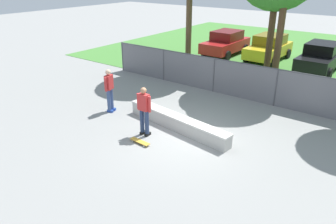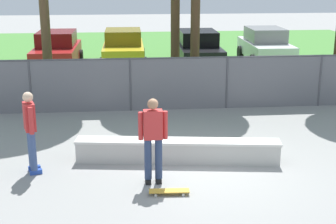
{
  "view_description": "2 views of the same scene",
  "coord_description": "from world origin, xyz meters",
  "px_view_note": "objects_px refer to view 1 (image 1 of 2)",
  "views": [
    {
      "loc": [
        5.77,
        -8.38,
        5.46
      ],
      "look_at": [
        -0.47,
        -0.1,
        0.93
      ],
      "focal_mm": 34.65,
      "sensor_mm": 36.0,
      "label": 1
    },
    {
      "loc": [
        -1.76,
        -9.9,
        4.27
      ],
      "look_at": [
        -0.75,
        0.76,
        1.15
      ],
      "focal_mm": 52.07,
      "sensor_mm": 36.0,
      "label": 2
    }
  ],
  "objects_px": {
    "skateboarder": "(144,109)",
    "car_black": "(320,57)",
    "car_red": "(226,43)",
    "concrete_ledge": "(177,122)",
    "skateboard": "(140,141)",
    "car_yellow": "(269,48)",
    "bystander": "(109,89)"
  },
  "relations": [
    {
      "from": "concrete_ledge",
      "to": "car_red",
      "type": "xyz_separation_m",
      "value": [
        -4.12,
        11.63,
        0.57
      ]
    },
    {
      "from": "skateboarder",
      "to": "concrete_ledge",
      "type": "bearing_deg",
      "value": 60.53
    },
    {
      "from": "car_black",
      "to": "bystander",
      "type": "height_order",
      "value": "bystander"
    },
    {
      "from": "skateboarder",
      "to": "car_black",
      "type": "bearing_deg",
      "value": 77.04
    },
    {
      "from": "concrete_ledge",
      "to": "car_yellow",
      "type": "bearing_deg",
      "value": 95.48
    },
    {
      "from": "skateboarder",
      "to": "car_red",
      "type": "distance_m",
      "value": 13.22
    },
    {
      "from": "skateboard",
      "to": "bystander",
      "type": "relative_size",
      "value": 0.44
    },
    {
      "from": "concrete_ledge",
      "to": "car_black",
      "type": "height_order",
      "value": "car_black"
    },
    {
      "from": "car_black",
      "to": "bystander",
      "type": "xyz_separation_m",
      "value": [
        -5.44,
        -11.62,
        0.17
      ]
    },
    {
      "from": "car_red",
      "to": "car_yellow",
      "type": "bearing_deg",
      "value": 6.56
    },
    {
      "from": "car_yellow",
      "to": "car_black",
      "type": "xyz_separation_m",
      "value": [
        3.38,
        -0.67,
        0.0
      ]
    },
    {
      "from": "skateboard",
      "to": "car_yellow",
      "type": "bearing_deg",
      "value": 93.32
    },
    {
      "from": "skateboard",
      "to": "car_yellow",
      "type": "height_order",
      "value": "car_yellow"
    },
    {
      "from": "skateboarder",
      "to": "car_red",
      "type": "bearing_deg",
      "value": 105.33
    },
    {
      "from": "car_yellow",
      "to": "bystander",
      "type": "relative_size",
      "value": 2.32
    },
    {
      "from": "car_red",
      "to": "car_yellow",
      "type": "distance_m",
      "value": 2.99
    },
    {
      "from": "car_yellow",
      "to": "concrete_ledge",
      "type": "bearing_deg",
      "value": -84.52
    },
    {
      "from": "car_black",
      "to": "car_yellow",
      "type": "bearing_deg",
      "value": 168.73
    },
    {
      "from": "skateboard",
      "to": "bystander",
      "type": "distance_m",
      "value": 3.31
    },
    {
      "from": "skateboarder",
      "to": "car_black",
      "type": "distance_m",
      "value": 12.74
    },
    {
      "from": "concrete_ledge",
      "to": "car_red",
      "type": "relative_size",
      "value": 1.11
    },
    {
      "from": "skateboarder",
      "to": "skateboard",
      "type": "relative_size",
      "value": 2.25
    },
    {
      "from": "car_red",
      "to": "bystander",
      "type": "distance_m",
      "value": 11.98
    },
    {
      "from": "concrete_ledge",
      "to": "skateboarder",
      "type": "height_order",
      "value": "skateboarder"
    },
    {
      "from": "car_yellow",
      "to": "bystander",
      "type": "bearing_deg",
      "value": -99.53
    },
    {
      "from": "skateboarder",
      "to": "bystander",
      "type": "distance_m",
      "value": 2.7
    },
    {
      "from": "car_red",
      "to": "bystander",
      "type": "height_order",
      "value": "bystander"
    },
    {
      "from": "concrete_ledge",
      "to": "bystander",
      "type": "bearing_deg",
      "value": -174.4
    },
    {
      "from": "skateboarder",
      "to": "car_yellow",
      "type": "xyz_separation_m",
      "value": [
        -0.52,
        13.09,
        -0.17
      ]
    },
    {
      "from": "skateboard",
      "to": "bystander",
      "type": "bearing_deg",
      "value": 154.25
    },
    {
      "from": "bystander",
      "to": "skateboarder",
      "type": "bearing_deg",
      "value": -17.19
    },
    {
      "from": "car_red",
      "to": "car_yellow",
      "type": "xyz_separation_m",
      "value": [
        2.97,
        0.34,
        0.0
      ]
    }
  ]
}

